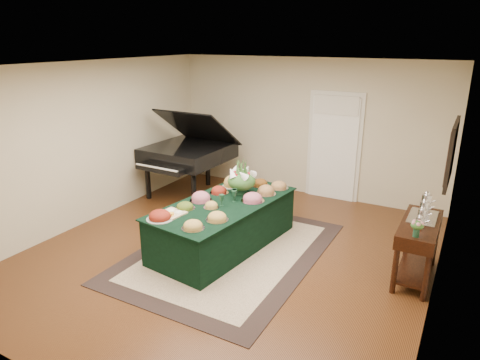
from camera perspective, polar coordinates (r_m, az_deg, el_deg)
The scene contains 14 objects.
ground at distance 6.48m, azimuth -1.30°, elevation -9.59°, with size 6.00×6.00×0.00m, color black.
area_rug at distance 6.48m, azimuth -1.36°, elevation -9.52°, with size 2.46×3.45×0.01m.
kitchen_doorway at distance 8.47m, azimuth 12.41°, elevation 4.21°, with size 1.05×0.07×2.10m.
buffet_table at distance 6.50m, azimuth -2.15°, elevation -5.93°, with size 1.43×2.52×0.72m.
food_platters at distance 6.37m, azimuth -1.99°, elevation -2.46°, with size 1.23×2.25×0.15m.
cutting_board at distance 6.01m, azimuth -9.02°, elevation -4.16°, with size 0.37×0.37×0.10m.
green_goblets at distance 6.33m, azimuth -1.16°, elevation -2.19°, with size 0.15×0.37×0.18m.
floral_centerpiece at distance 6.61m, azimuth 0.21°, elevation 0.35°, with size 0.45×0.45×0.45m.
grand_piano at distance 8.55m, azimuth -6.92°, elevation 3.67°, with size 1.58×1.76×1.76m.
wicker_basket at distance 7.92m, azimuth -1.82°, elevation -3.14°, with size 0.42×0.42×0.26m, color #A17541.
mahogany_sideboard at distance 6.02m, azimuth 22.75°, elevation -6.84°, with size 0.45×1.17×0.81m.
tea_service at distance 6.03m, azimuth 23.27°, elevation -3.73°, with size 0.34×0.74×0.30m.
pink_bouquet at distance 5.45m, azimuth 22.55°, elevation -5.66°, with size 0.17×0.17×0.21m.
wall_painting at distance 5.65m, azimuth 26.37°, elevation 3.25°, with size 0.05×0.95×0.75m.
Camera 1 is at (2.89, -4.93, 3.05)m, focal length 32.00 mm.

